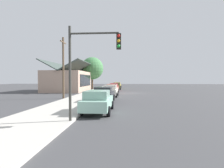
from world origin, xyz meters
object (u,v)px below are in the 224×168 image
car_charcoal (104,94)px  traffic_light_main (90,58)px  car_cherry (114,87)px  shade_tree (92,68)px  car_seafoam (98,101)px  car_coral (112,88)px  car_olive (117,86)px  utility_pole_wooden (63,67)px  fire_hydrant_red (110,87)px  car_mustard (117,85)px  car_ivory (111,91)px

car_charcoal → traffic_light_main: bearing=-177.7°
car_cherry → shade_tree: (6.36, 5.70, 4.18)m
car_seafoam → shade_tree: (30.11, 5.93, 4.17)m
car_coral → car_olive: size_ratio=0.98×
car_coral → car_cherry: 6.10m
car_charcoal → car_cherry: 17.84m
car_charcoal → car_seafoam: bearing=-177.1°
car_seafoam → traffic_light_main: size_ratio=0.89×
utility_pole_wooden → shade_tree: bearing=0.9°
car_seafoam → fire_hydrant_red: car_seafoam is taller
car_cherry → car_mustard: bearing=-2.2°
car_coral → car_cherry: bearing=2.3°
car_cherry → shade_tree: size_ratio=0.57×
car_olive → utility_pole_wooden: bearing=163.7°
car_cherry → utility_pole_wooden: size_ratio=0.58×
car_seafoam → traffic_light_main: (-3.33, -0.06, 2.68)m
car_mustard → traffic_light_main: size_ratio=0.85×
car_mustard → car_cherry: bearing=-179.3°
car_charcoal → shade_tree: size_ratio=0.61×
car_seafoam → car_coral: 17.65m
car_mustard → car_seafoam: bearing=-178.3°
car_charcoal → utility_pole_wooden: bearing=61.7°
shade_tree → fire_hydrant_red: size_ratio=10.83×
car_coral → car_cherry: (6.10, 0.04, -0.00)m
car_charcoal → car_cherry: bearing=0.1°
utility_pole_wooden → fire_hydrant_red: 22.55m
car_coral → car_seafoam: bearing=-177.5°
car_seafoam → car_cherry: same height
car_seafoam → fire_hydrant_red: bearing=3.5°
shade_tree → utility_pole_wooden: size_ratio=1.03×
car_mustard → fire_hydrant_red: size_ratio=6.20×
car_olive → car_seafoam: bearing=179.0°
utility_pole_wooden → car_mustard: bearing=-12.0°
car_seafoam → car_cherry: size_ratio=1.06×
car_ivory → traffic_light_main: size_ratio=0.92×
utility_pole_wooden → fire_hydrant_red: bearing=-10.3°
car_cherry → car_olive: 5.57m
car_ivory → car_olive: bearing=0.9°
car_ivory → car_cherry: 11.90m
car_olive → car_mustard: same height
car_cherry → utility_pole_wooden: (-14.94, 5.37, 3.12)m
car_charcoal → car_coral: (11.74, -0.09, -0.00)m
utility_pole_wooden → car_cherry: bearing=-19.8°
car_olive → fire_hydrant_red: car_olive is taller
car_ivory → utility_pole_wooden: bearing=119.6°
car_ivory → shade_tree: (18.26, 5.90, 4.17)m
car_charcoal → car_coral: same height
car_mustard → fire_hydrant_red: 4.54m
car_charcoal → car_coral: size_ratio=1.03×
car_seafoam → utility_pole_wooden: utility_pole_wooden is taller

